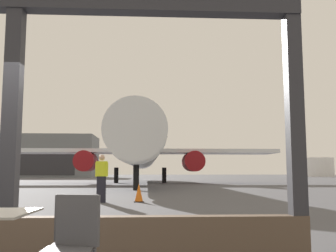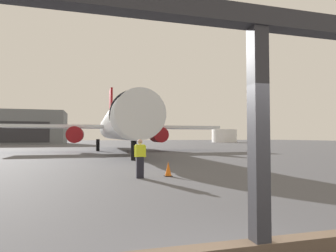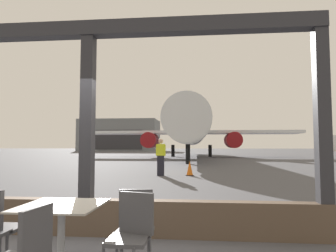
{
  "view_description": "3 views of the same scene",
  "coord_description": "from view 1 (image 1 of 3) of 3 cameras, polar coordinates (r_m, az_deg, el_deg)",
  "views": [
    {
      "loc": [
        1.72,
        -5.02,
        1.12
      ],
      "look_at": [
        3.1,
        20.3,
        4.09
      ],
      "focal_mm": 41.73,
      "sensor_mm": 36.0,
      "label": 1
    },
    {
      "loc": [
        -2.0,
        -3.12,
        1.85
      ],
      "look_at": [
        3.56,
        17.69,
        2.67
      ],
      "focal_mm": 30.26,
      "sensor_mm": 36.0,
      "label": 2
    },
    {
      "loc": [
        1.78,
        -4.75,
        1.42
      ],
      "look_at": [
        -0.03,
        14.13,
        2.66
      ],
      "focal_mm": 32.17,
      "sensor_mm": 36.0,
      "label": 3
    }
  ],
  "objects": [
    {
      "name": "ground_plane",
      "position": [
        45.07,
        -5.35,
        -8.09
      ],
      "size": [
        220.0,
        220.0,
        0.0
      ],
      "primitive_type": "plane",
      "color": "#4C4C51"
    },
    {
      "name": "window_frame",
      "position": [
        5.31,
        -22.09,
        -4.37
      ],
      "size": [
        7.55,
        0.24,
        3.47
      ],
      "color": "brown",
      "rests_on": "ground"
    },
    {
      "name": "cafe_chair_window_left",
      "position": [
        3.85,
        -13.41,
        -15.24
      ],
      "size": [
        0.43,
        0.43,
        0.9
      ],
      "color": "#4C4C51",
      "rests_on": "ground"
    },
    {
      "name": "cafe_chair_aisle_left",
      "position": [
        3.51,
        -13.86,
        -15.85
      ],
      "size": [
        0.48,
        0.48,
        0.92
      ],
      "color": "#4C4C51",
      "rests_on": "ground"
    },
    {
      "name": "airplane",
      "position": [
        37.46,
        -4.09,
        -3.22
      ],
      "size": [
        26.56,
        34.43,
        10.25
      ],
      "color": "silver",
      "rests_on": "ground"
    },
    {
      "name": "ground_crew_worker",
      "position": [
        14.6,
        -9.69,
        -7.45
      ],
      "size": [
        0.5,
        0.34,
        1.74
      ],
      "color": "black",
      "rests_on": "ground"
    },
    {
      "name": "traffic_cone",
      "position": [
        14.74,
        -4.28,
        -9.75
      ],
      "size": [
        0.36,
        0.36,
        0.69
      ],
      "color": "orange",
      "rests_on": "ground"
    },
    {
      "name": "distant_hangar",
      "position": [
        86.25,
        -17.54,
        -4.27
      ],
      "size": [
        21.14,
        12.24,
        8.62
      ],
      "color": "slate",
      "rests_on": "ground"
    },
    {
      "name": "fuel_storage_tank",
      "position": [
        94.82,
        20.7,
        -5.67
      ],
      "size": [
        8.11,
        8.11,
        4.22
      ],
      "primitive_type": "cylinder",
      "color": "white",
      "rests_on": "ground"
    }
  ]
}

